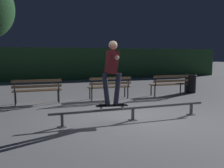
# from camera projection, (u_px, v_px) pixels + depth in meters

# --- Properties ---
(ground_plane) EXTENTS (90.00, 90.00, 0.00)m
(ground_plane) POSITION_uv_depth(u_px,v_px,m) (130.00, 118.00, 6.19)
(ground_plane) COLOR #99999E
(hedge_backdrop) EXTENTS (24.00, 1.20, 2.16)m
(hedge_backdrop) POSITION_uv_depth(u_px,v_px,m) (67.00, 64.00, 16.36)
(hedge_backdrop) COLOR #2D5B33
(hedge_backdrop) RESTS_ON ground
(grind_rail) EXTENTS (4.18, 0.18, 0.34)m
(grind_rail) POSITION_uv_depth(u_px,v_px,m) (133.00, 110.00, 5.97)
(grind_rail) COLOR slate
(grind_rail) RESTS_ON ground
(skateboard) EXTENTS (0.80, 0.32, 0.09)m
(skateboard) POSITION_uv_depth(u_px,v_px,m) (112.00, 106.00, 5.77)
(skateboard) COLOR black
(skateboard) RESTS_ON grind_rail
(skateboarder) EXTENTS (0.63, 1.39, 1.56)m
(skateboarder) POSITION_uv_depth(u_px,v_px,m) (112.00, 67.00, 5.66)
(skateboarder) COLOR black
(skateboarder) RESTS_ON skateboard
(park_bench_leftmost) EXTENTS (1.61, 0.43, 0.88)m
(park_bench_leftmost) POSITION_uv_depth(u_px,v_px,m) (37.00, 88.00, 7.97)
(park_bench_leftmost) COLOR black
(park_bench_leftmost) RESTS_ON ground
(park_bench_left_center) EXTENTS (1.61, 0.43, 0.88)m
(park_bench_left_center) POSITION_uv_depth(u_px,v_px,m) (110.00, 85.00, 8.81)
(park_bench_left_center) COLOR black
(park_bench_left_center) RESTS_ON ground
(park_bench_right_center) EXTENTS (1.61, 0.43, 0.88)m
(park_bench_right_center) POSITION_uv_depth(u_px,v_px,m) (169.00, 83.00, 9.65)
(park_bench_right_center) COLOR black
(park_bench_right_center) RESTS_ON ground
(trash_can) EXTENTS (0.52, 0.52, 0.80)m
(trash_can) POSITION_uv_depth(u_px,v_px,m) (190.00, 83.00, 10.44)
(trash_can) COLOR black
(trash_can) RESTS_ON ground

